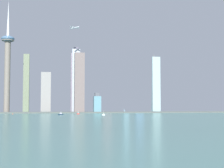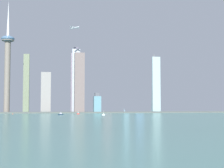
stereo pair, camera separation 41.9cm
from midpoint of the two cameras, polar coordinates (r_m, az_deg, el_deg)
ground_plane at (r=522.08m, az=4.49°, el=-5.81°), size 6000.00×6000.00×0.00m
waterfront_pier at (r=930.00m, az=-2.01°, el=-4.75°), size 801.80×43.81×3.67m
observation_tower at (r=945.68m, az=-17.02°, el=3.74°), size 34.41×34.41×300.76m
skyscraper_0 at (r=996.73m, az=-6.41°, el=0.21°), size 16.71×12.18×191.18m
skyscraper_2 at (r=1023.41m, az=4.54°, el=-1.11°), size 22.91×17.66×133.82m
skyscraper_3 at (r=959.56m, az=-10.96°, el=-1.40°), size 26.73×13.84×112.46m
skyscraper_4 at (r=929.94m, az=-2.50°, el=-3.35°), size 19.65×23.50×54.45m
skyscraper_5 at (r=1026.43m, az=-14.08°, el=0.11°), size 16.81×23.06×169.99m
skyscraper_6 at (r=1045.63m, az=-0.88°, el=0.17°), size 26.52×24.38×184.10m
skyscraper_7 at (r=1009.03m, az=7.30°, el=-0.04°), size 23.74×18.14×169.87m
skyscraper_8 at (r=922.32m, az=-5.45°, el=0.18°), size 26.36×20.87×162.12m
skyscraper_9 at (r=961.57m, az=-6.04°, el=0.58°), size 21.89×16.26×184.39m
skyscraper_10 at (r=1020.20m, az=2.27°, el=0.02°), size 15.14×27.28×169.88m
boat_2 at (r=707.57m, az=-1.40°, el=-5.14°), size 5.93×6.11×10.12m
boat_3 at (r=809.30m, az=-5.64°, el=-4.93°), size 6.31×2.89×8.42m
boat_4 at (r=742.80m, az=-8.53°, el=-5.00°), size 11.46×4.36×8.20m
channel_buoy_0 at (r=827.48m, az=-16.23°, el=-4.79°), size 1.90×1.90×2.33m
airplane at (r=906.14m, az=-6.23°, el=9.33°), size 26.08×27.13×7.93m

